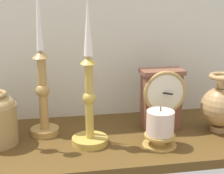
% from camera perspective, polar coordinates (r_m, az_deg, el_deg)
% --- Properties ---
extents(ground_plane, '(1.00, 0.36, 0.02)m').
position_cam_1_polar(ground_plane, '(0.97, 2.05, -8.60)').
color(ground_plane, '#533918').
extents(back_wall, '(1.20, 0.02, 0.65)m').
position_cam_1_polar(back_wall, '(1.07, 0.08, 12.40)').
color(back_wall, silver).
rests_on(back_wall, ground_plane).
extents(mantel_clock, '(0.12, 0.09, 0.18)m').
position_cam_1_polar(mantel_clock, '(0.99, 8.18, -1.73)').
color(mantel_clock, brown).
rests_on(mantel_clock, ground_plane).
extents(candlestick_tall_left, '(0.09, 0.09, 0.37)m').
position_cam_1_polar(candlestick_tall_left, '(0.87, -3.78, -2.26)').
color(candlestick_tall_left, gold).
rests_on(candlestick_tall_left, ground_plane).
extents(candlestick_tall_center, '(0.08, 0.08, 0.44)m').
position_cam_1_polar(candlestick_tall_center, '(0.94, -11.40, 0.21)').
color(candlestick_tall_center, '#B28A4B').
rests_on(candlestick_tall_center, ground_plane).
extents(brass_vase_bulbous, '(0.11, 0.11, 0.17)m').
position_cam_1_polar(brass_vase_bulbous, '(1.01, 17.49, -2.89)').
color(brass_vase_bulbous, tan).
rests_on(brass_vase_bulbous, ground_plane).
extents(pillar_candle_front, '(0.09, 0.09, 0.11)m').
position_cam_1_polar(pillar_candle_front, '(0.89, 7.92, -6.74)').
color(pillar_candle_front, tan).
rests_on(pillar_candle_front, ground_plane).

